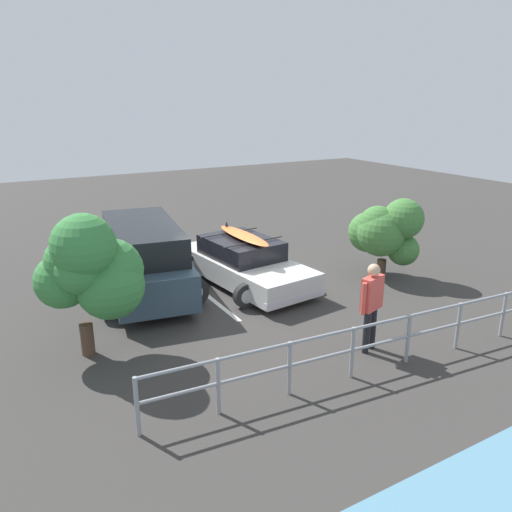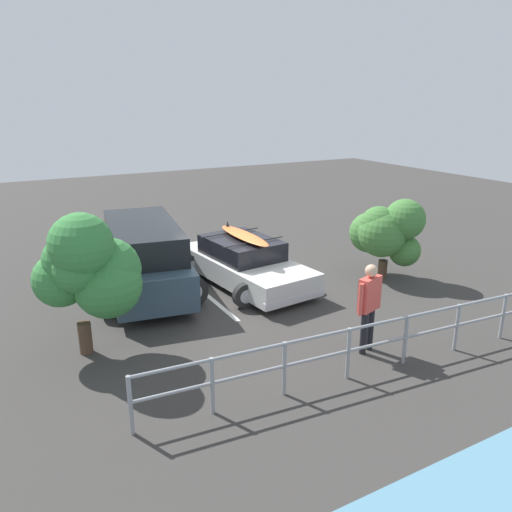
# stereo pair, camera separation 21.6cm
# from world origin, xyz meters

# --- Properties ---
(ground_plane) EXTENTS (44.00, 44.00, 0.02)m
(ground_plane) POSITION_xyz_m (0.00, 0.00, -0.01)
(ground_plane) COLOR #383533
(ground_plane) RESTS_ON ground
(parking_stripe) EXTENTS (0.12, 4.10, 0.00)m
(parking_stripe) POSITION_xyz_m (0.91, -0.07, 0.00)
(parking_stripe) COLOR silver
(parking_stripe) RESTS_ON ground
(sedan_car) EXTENTS (2.69, 4.53, 1.51)m
(sedan_car) POSITION_xyz_m (-0.34, -0.11, 0.59)
(sedan_car) COLOR silver
(sedan_car) RESTS_ON ground
(suv_car) EXTENTS (3.04, 5.13, 1.82)m
(suv_car) POSITION_xyz_m (2.16, -0.89, 0.94)
(suv_car) COLOR #334756
(suv_car) RESTS_ON ground
(person_bystander) EXTENTS (0.68, 0.35, 1.82)m
(person_bystander) POSITION_xyz_m (-0.69, 4.45, 1.09)
(person_bystander) COLOR black
(person_bystander) RESTS_ON ground
(railing_fence) EXTENTS (8.96, 0.77, 0.98)m
(railing_fence) POSITION_xyz_m (-0.37, 5.11, 0.64)
(railing_fence) COLOR gray
(railing_fence) RESTS_ON ground
(bush_near_left) EXTENTS (1.69, 1.93, 2.25)m
(bush_near_left) POSITION_xyz_m (-3.93, 1.35, 1.34)
(bush_near_left) COLOR #4C3828
(bush_near_left) RESTS_ON ground
(bush_near_right) EXTENTS (1.98, 1.56, 2.88)m
(bush_near_right) POSITION_xyz_m (4.00, 2.00, 1.75)
(bush_near_right) COLOR #4C3828
(bush_near_right) RESTS_ON ground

